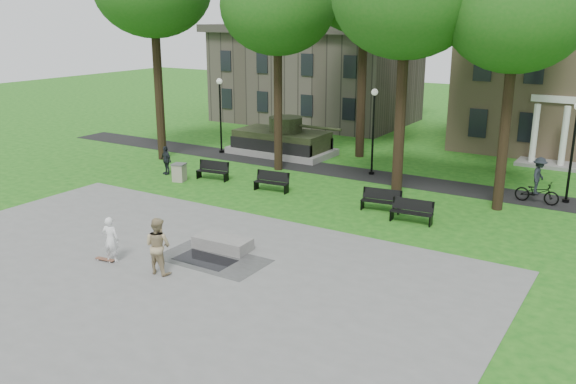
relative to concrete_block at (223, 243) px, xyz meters
The scene contains 22 objects.
ground 1.13m from the concrete_block, 111.61° to the left, with size 120.00×120.00×0.00m, color #185814.
plaza 4.00m from the concrete_block, 95.87° to the right, with size 22.00×16.00×0.02m, color gray.
footpath 13.04m from the concrete_block, 91.79° to the left, with size 44.00×2.60×0.01m, color black.
building_left 29.99m from the concrete_block, 112.51° to the left, with size 15.00×10.00×7.20m, color #4C443D.
tree_1 15.26m from the concrete_block, 113.06° to the left, with size 6.20×6.20×11.63m.
tree_3 15.44m from the concrete_block, 54.21° to the left, with size 6.00×6.00×11.19m.
lamp_left 17.10m from the concrete_block, 127.98° to the left, with size 0.36×0.36×4.73m.
lamp_mid 13.57m from the concrete_block, 89.61° to the left, with size 0.36×0.36×4.73m.
lamp_right 16.91m from the concrete_block, 52.87° to the left, with size 0.36×0.36×4.73m.
tank_monument 16.54m from the concrete_block, 114.55° to the left, with size 7.45×3.40×2.40m.
puddle 1.24m from the concrete_block, 84.17° to the right, with size 2.20×1.20×0.00m, color black.
concrete_block is the anchor object (origin of this frame).
skateboard 4.28m from the concrete_block, 132.11° to the right, with size 0.78×0.20×0.07m, color brown.
skateboarder 4.07m from the concrete_block, 130.25° to the right, with size 0.61×0.40×1.68m, color white.
friend_watching 3.04m from the concrete_block, 99.28° to the right, with size 0.96×0.75×1.98m, color tan.
pedestrian_walker 12.12m from the concrete_block, 142.58° to the left, with size 0.93×0.39×1.59m, color #20242A.
cyclist 15.35m from the concrete_block, 54.46° to the left, with size 2.05×1.17×2.20m.
park_bench_0 10.31m from the concrete_block, 130.46° to the left, with size 1.84×0.74×1.00m.
park_bench_1 8.11m from the concrete_block, 109.93° to the left, with size 1.84×0.70×1.00m.
park_bench_2 8.19m from the concrete_block, 67.02° to the left, with size 1.85×0.77×1.00m.
park_bench_3 8.36m from the concrete_block, 53.71° to the left, with size 1.83×0.67×1.00m.
trash_bin 10.37m from the concrete_block, 140.46° to the left, with size 0.81×0.81×0.96m.
Camera 1 is at (13.85, -17.99, 8.51)m, focal length 38.00 mm.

